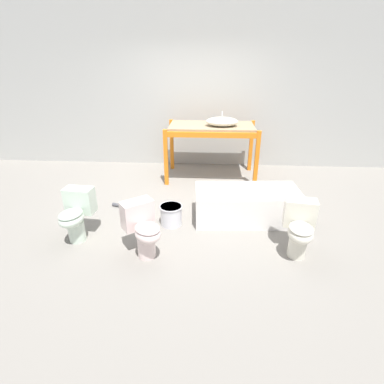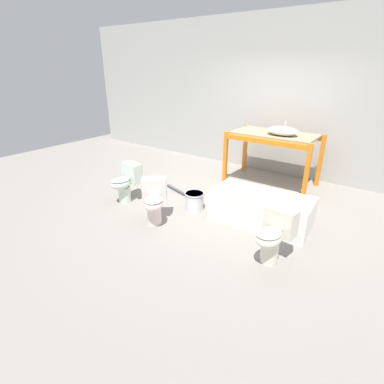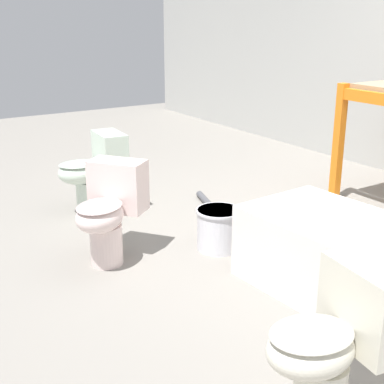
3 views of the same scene
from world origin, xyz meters
TOP-DOWN VIEW (x-y plane):
  - ground_plane at (0.00, 0.00)m, footprint 12.00×12.00m
  - warehouse_wall_rear at (0.00, 2.02)m, footprint 10.80×0.08m
  - shelving_rack at (0.35, 1.23)m, footprint 1.67×0.93m
  - sink_basin at (0.53, 1.13)m, footprint 0.57×0.39m
  - bathtub_main at (0.88, -0.40)m, footprint 1.50×0.76m
  - toilet_near at (-0.42, -1.32)m, footprint 0.58×0.62m
  - toilet_far at (1.40, -1.20)m, footprint 0.40×0.58m
  - toilet_extra at (-1.34, -1.03)m, footprint 0.38×0.56m
  - bucket_white at (-0.19, -0.62)m, footprint 0.31×0.31m
  - loose_pipe at (-0.91, -0.20)m, footprint 0.57×0.22m

SIDE VIEW (x-z plane):
  - ground_plane at x=0.00m, z-range 0.00..0.00m
  - loose_pipe at x=-0.91m, z-range 0.00..0.06m
  - bucket_white at x=-0.19m, z-range 0.01..0.30m
  - bathtub_main at x=0.88m, z-range 0.03..0.49m
  - toilet_near at x=-0.42m, z-range 0.04..0.69m
  - toilet_far at x=1.40m, z-range 0.04..0.69m
  - toilet_extra at x=-1.34m, z-range 0.04..0.69m
  - shelving_rack at x=0.35m, z-range 0.36..1.37m
  - sink_basin at x=0.53m, z-range 0.98..1.22m
  - warehouse_wall_rear at x=0.00m, z-range 0.00..3.20m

